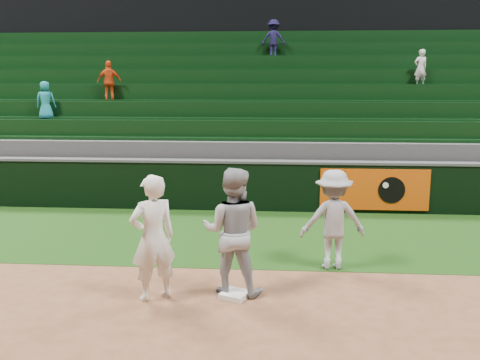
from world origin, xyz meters
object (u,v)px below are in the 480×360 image
Objects in this scene: baserunner at (233,231)px; base_coach at (333,220)px; first_baseman at (153,238)px; first_base at (235,295)px.

baserunner is 2.01m from base_coach.
baserunner reaches higher than first_baseman.
first_baseman is at bearing 21.55° from base_coach.
first_base is 1.49m from first_baseman.
first_baseman is (-1.19, -0.13, 0.90)m from first_base.
first_base is at bearing 153.53° from first_baseman.
baserunner is at bearing 163.13° from first_baseman.
first_baseman is at bearing 22.13° from baserunner.
first_base is 0.22× the size of base_coach.
baserunner reaches higher than first_base.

